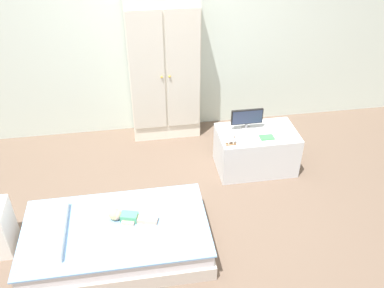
{
  "coord_description": "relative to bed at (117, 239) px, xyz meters",
  "views": [
    {
      "loc": [
        -0.3,
        -2.61,
        2.59
      ],
      "look_at": [
        0.17,
        0.3,
        0.56
      ],
      "focal_mm": 38.22,
      "sensor_mm": 36.0,
      "label": 1
    }
  ],
  "objects": [
    {
      "name": "pillow",
      "position": [
        -0.53,
        0.0,
        0.17
      ],
      "size": [
        0.31,
        0.59,
        0.07
      ],
      "primitive_type": "cube",
      "color": "white",
      "rests_on": "bed"
    },
    {
      "name": "rocking_horse_toy",
      "position": [
        1.09,
        0.73,
        0.35
      ],
      "size": [
        0.1,
        0.04,
        0.12
      ],
      "color": "#8E6642",
      "rests_on": "tv_stand"
    },
    {
      "name": "tv_monitor",
      "position": [
        1.3,
        0.97,
        0.42
      ],
      "size": [
        0.31,
        0.1,
        0.22
      ],
      "color": "#99999E",
      "rests_on": "tv_stand"
    },
    {
      "name": "ground_plane",
      "position": [
        0.53,
        0.3,
        -0.14
      ],
      "size": [
        10.0,
        10.0,
        0.02
      ],
      "primitive_type": "cube",
      "color": "brown"
    },
    {
      "name": "bed",
      "position": [
        0.0,
        0.0,
        0.0
      ],
      "size": [
        1.45,
        0.83,
        0.26
      ],
      "color": "beige",
      "rests_on": "ground_plane"
    },
    {
      "name": "book_green",
      "position": [
        1.45,
        0.78,
        0.3
      ],
      "size": [
        0.13,
        0.09,
        0.01
      ],
      "primitive_type": "cube",
      "color": "#429E51",
      "rests_on": "tv_stand"
    },
    {
      "name": "wardrobe",
      "position": [
        0.57,
        1.68,
        0.66
      ],
      "size": [
        0.74,
        0.32,
        1.57
      ],
      "color": "white",
      "rests_on": "ground_plane"
    },
    {
      "name": "tv_stand",
      "position": [
        1.4,
        0.89,
        0.08
      ],
      "size": [
        0.77,
        0.48,
        0.42
      ],
      "primitive_type": "cube",
      "color": "silver",
      "rests_on": "ground_plane"
    },
    {
      "name": "back_wall",
      "position": [
        0.53,
        1.87,
        1.22
      ],
      "size": [
        6.4,
        0.05,
        2.7
      ],
      "primitive_type": "cube",
      "color": "silver",
      "rests_on": "ground_plane"
    },
    {
      "name": "doll",
      "position": [
        0.07,
        0.07,
        0.17
      ],
      "size": [
        0.39,
        0.18,
        0.1
      ],
      "color": "#4CA375",
      "rests_on": "bed"
    }
  ]
}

